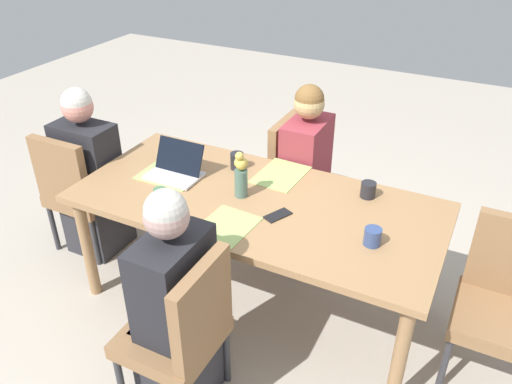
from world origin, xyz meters
The scene contains 19 objects.
ground_plane centered at (0.00, 0.00, 0.00)m, with size 10.00×10.00×0.00m, color #B2A899.
dining_table centered at (0.00, 0.00, 0.67)m, with size 2.08×0.97×0.75m.
chair_far_left_near centered at (-0.06, 0.79, 0.50)m, with size 0.44×0.44×0.90m.
person_far_left_near centered at (0.01, 0.73, 0.53)m, with size 0.36×0.40×1.19m.
chair_near_left_mid centered at (0.03, -0.81, 0.50)m, with size 0.44×0.44×0.90m.
person_near_left_mid centered at (-0.05, -0.75, 0.53)m, with size 0.36×0.40×1.19m.
chair_head_left_left_far centered at (-1.33, -0.06, 0.50)m, with size 0.44×0.44×0.90m.
person_head_left_left_far centered at (-1.27, 0.02, 0.53)m, with size 0.40×0.36×1.19m.
chair_head_right_right_near centered at (1.35, 0.09, 0.50)m, with size 0.44×0.44×0.90m.
flower_vase centered at (-0.10, 0.00, 0.89)m, with size 0.08×0.09×0.28m.
placemat_far_left_near centered at (0.01, 0.32, 0.75)m, with size 0.36×0.26×0.00m, color #9EBC66.
placemat_near_left_mid centered at (-0.02, -0.32, 0.75)m, with size 0.36×0.26×0.00m, color #9EBC66.
placemat_head_left_left_far centered at (-0.60, 0.01, 0.75)m, with size 0.36×0.26×0.00m, color #9EBC66.
laptop_head_left_left_far centered at (-0.56, 0.03, 0.79)m, with size 0.32×0.22×0.20m.
coffee_mug_near_left centered at (-0.45, -0.28, 0.80)m, with size 0.07×0.07×0.10m, color #47704C.
coffee_mug_near_right centered at (-0.27, 0.28, 0.80)m, with size 0.08×0.08×0.10m, color #232328.
coffee_mug_centre_left centered at (0.55, 0.31, 0.79)m, with size 0.09×0.09×0.09m, color #232328.
coffee_mug_centre_right centered at (0.70, -0.11, 0.79)m, with size 0.09×0.09×0.09m, color #33477A.
phone_black centered at (0.18, -0.09, 0.75)m, with size 0.15×0.07×0.01m, color black.
Camera 1 is at (1.11, -2.19, 2.28)m, focal length 36.08 mm.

